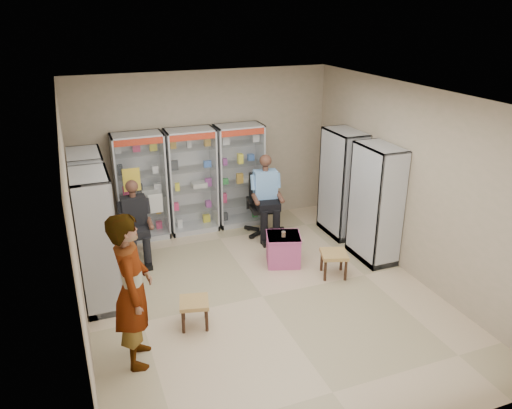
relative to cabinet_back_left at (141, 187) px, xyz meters
name	(u,v)px	position (x,y,z in m)	size (l,w,h in m)	color
floor	(262,296)	(1.30, -2.73, -1.00)	(6.00, 6.00, 0.00)	#C6AD8A
room_shell	(263,172)	(1.30, -2.73, 0.97)	(5.02, 6.02, 3.01)	tan
cabinet_back_left	(141,187)	(0.00, 0.00, 0.00)	(0.90, 0.50, 2.00)	#A3A5AA
cabinet_back_mid	(192,181)	(0.95, 0.00, 0.00)	(0.90, 0.50, 2.00)	#B9BBC1
cabinet_back_right	(239,176)	(1.90, 0.00, 0.00)	(0.90, 0.50, 2.00)	#B5B8BD
cabinet_right_far	(342,183)	(3.53, -1.13, 0.00)	(0.50, 0.90, 2.00)	#B3B5BB
cabinet_right_near	(375,204)	(3.53, -2.23, 0.00)	(0.50, 0.90, 2.00)	#B9BCC1
cabinet_left_far	(91,213)	(-0.93, -0.93, 0.00)	(0.50, 0.90, 2.00)	#A1A4A8
cabinet_left_near	(97,241)	(-0.93, -2.03, 0.00)	(0.50, 0.90, 2.00)	#B8B9BF
wooden_chair	(136,232)	(-0.25, -0.73, -0.53)	(0.42, 0.42, 0.94)	black
seated_customer	(135,222)	(-0.25, -0.78, -0.33)	(0.44, 0.60, 1.34)	black
office_chair	(264,205)	(2.17, -0.62, -0.42)	(0.63, 0.63, 1.16)	black
seated_shopkeeper	(265,198)	(2.17, -0.67, -0.26)	(0.49, 0.68, 1.48)	#638BC4
pink_trunk	(283,249)	(2.02, -1.87, -0.74)	(0.54, 0.52, 0.52)	#AF4679
tea_glass	(284,234)	(2.00, -1.92, -0.44)	(0.07, 0.07, 0.09)	#4F1B06
woven_stool_a	(334,264)	(2.61, -2.54, -0.80)	(0.41, 0.41, 0.41)	#AC8D48
woven_stool_b	(195,313)	(0.17, -3.07, -0.81)	(0.39, 0.39, 0.39)	olive
standing_man	(133,291)	(-0.65, -3.50, -0.02)	(0.71, 0.47, 1.96)	gray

